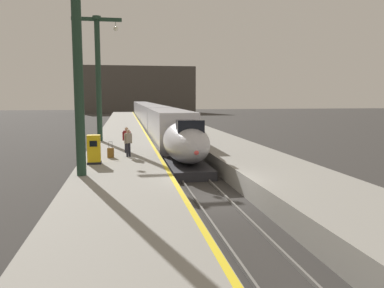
# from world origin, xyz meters

# --- Properties ---
(ground_plane) EXTENTS (260.00, 260.00, 0.00)m
(ground_plane) POSITION_xyz_m (0.00, 0.00, 0.00)
(ground_plane) COLOR #33302D
(platform_left) EXTENTS (4.80, 110.00, 1.05)m
(platform_left) POSITION_xyz_m (-4.05, 24.75, 0.53)
(platform_left) COLOR gray
(platform_left) RESTS_ON ground
(platform_right) EXTENTS (4.80, 110.00, 1.05)m
(platform_right) POSITION_xyz_m (4.05, 24.75, 0.53)
(platform_right) COLOR gray
(platform_right) RESTS_ON ground
(platform_left_safety_stripe) EXTENTS (0.20, 107.80, 0.01)m
(platform_left_safety_stripe) POSITION_xyz_m (-1.77, 24.75, 1.05)
(platform_left_safety_stripe) COLOR yellow
(platform_left_safety_stripe) RESTS_ON platform_left
(rail_main_left) EXTENTS (0.08, 110.00, 0.12)m
(rail_main_left) POSITION_xyz_m (-0.75, 27.50, 0.06)
(rail_main_left) COLOR slate
(rail_main_left) RESTS_ON ground
(rail_main_right) EXTENTS (0.08, 110.00, 0.12)m
(rail_main_right) POSITION_xyz_m (0.75, 27.50, 0.06)
(rail_main_right) COLOR slate
(rail_main_right) RESTS_ON ground
(highspeed_train_main) EXTENTS (2.92, 76.18, 3.60)m
(highspeed_train_main) POSITION_xyz_m (0.00, 41.11, 1.97)
(highspeed_train_main) COLOR silver
(highspeed_train_main) RESTS_ON ground
(station_column_near) EXTENTS (4.00, 0.68, 9.58)m
(station_column_near) POSITION_xyz_m (-5.90, 1.78, 6.79)
(station_column_near) COLOR #1E3828
(station_column_near) RESTS_ON platform_left
(station_column_mid) EXTENTS (4.00, 0.68, 10.16)m
(station_column_mid) POSITION_xyz_m (-5.90, 16.32, 7.09)
(station_column_mid) COLOR #1E3828
(station_column_mid) RESTS_ON platform_left
(passenger_near_edge) EXTENTS (0.49, 0.40, 1.69)m
(passenger_near_edge) POSITION_xyz_m (-3.66, 7.15, 2.04)
(passenger_near_edge) COLOR #23232D
(passenger_near_edge) RESTS_ON platform_left
(passenger_mid_platform) EXTENTS (0.54, 0.33, 1.69)m
(passenger_mid_platform) POSITION_xyz_m (-3.74, 8.98, 2.04)
(passenger_mid_platform) COLOR #23232D
(passenger_mid_platform) RESTS_ON platform_left
(rolling_suitcase) EXTENTS (0.40, 0.22, 0.98)m
(rolling_suitcase) POSITION_xyz_m (-4.73, 6.99, 1.35)
(rolling_suitcase) COLOR brown
(rolling_suitcase) RESTS_ON platform_left
(ticket_machine_yellow) EXTENTS (0.76, 0.62, 1.60)m
(ticket_machine_yellow) POSITION_xyz_m (-5.55, 4.92, 1.79)
(ticket_machine_yellow) COLOR yellow
(ticket_machine_yellow) RESTS_ON platform_left
(terminus_back_wall) EXTENTS (36.00, 2.00, 14.00)m
(terminus_back_wall) POSITION_xyz_m (0.00, 102.00, 7.00)
(terminus_back_wall) COLOR #4C4742
(terminus_back_wall) RESTS_ON ground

